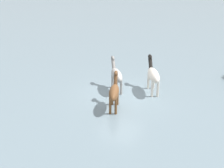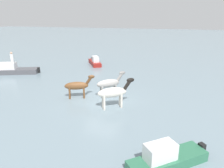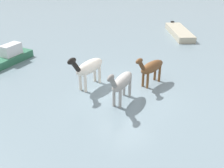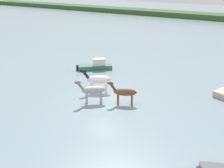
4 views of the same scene
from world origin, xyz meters
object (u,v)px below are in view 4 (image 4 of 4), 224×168
at_px(horse_lead, 124,92).
at_px(boat_motor_center, 96,67).
at_px(horse_gray_outer, 93,90).
at_px(horse_mid_herd, 98,79).

xyz_separation_m(horse_lead, boat_motor_center, (-6.89, 5.88, -0.68)).
xyz_separation_m(horse_gray_outer, boat_motor_center, (-4.73, 6.98, -0.74)).
bearing_deg(horse_gray_outer, horse_lead, 164.74).
xyz_separation_m(horse_lead, horse_mid_herd, (-3.10, 0.92, 0.13)).
relative_size(horse_gray_outer, boat_motor_center, 0.61).
bearing_deg(horse_lead, horse_gray_outer, 2.08).
relative_size(horse_mid_herd, boat_motor_center, 0.71).
xyz_separation_m(horse_mid_herd, boat_motor_center, (-3.79, 4.97, -0.81)).
xyz_separation_m(horse_gray_outer, horse_mid_herd, (-0.94, 2.01, 0.08)).
height_order(horse_gray_outer, boat_motor_center, horse_gray_outer).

